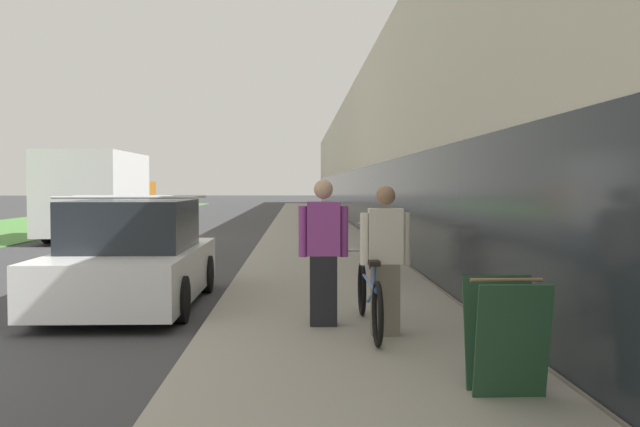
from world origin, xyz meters
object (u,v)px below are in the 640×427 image
bike_rack_hoop (389,253)px  moving_truck (100,196)px  parked_sedan_curbside (133,259)px  sandwich_board_sign (506,336)px  person_bystander (323,252)px  tandem_bicycle (369,297)px  person_rider (385,260)px  cruiser_bike_nearest (374,252)px

bike_rack_hoop → moving_truck: size_ratio=0.13×
bike_rack_hoop → parked_sedan_curbside: 3.99m
parked_sedan_curbside → sandwich_board_sign: bearing=-50.8°
person_bystander → moving_truck: 16.34m
person_bystander → tandem_bicycle: bearing=-26.1°
person_rider → sandwich_board_sign: 2.30m
parked_sedan_curbside → moving_truck: bearing=107.4°
cruiser_bike_nearest → parked_sedan_curbside: size_ratio=0.41×
person_rider → person_bystander: 0.84m
sandwich_board_sign → moving_truck: (-7.97, 17.63, 0.81)m
cruiser_bike_nearest → sandwich_board_sign: cruiser_bike_nearest is taller
person_rider → parked_sedan_curbside: (-3.31, 2.71, -0.26)m
person_bystander → sandwich_board_sign: bearing=-64.2°
moving_truck → person_bystander: bearing=-66.0°
person_rider → cruiser_bike_nearest: bearing=85.2°
person_rider → cruiser_bike_nearest: person_rider is taller
bike_rack_hoop → cruiser_bike_nearest: 1.56m
bike_rack_hoop → parked_sedan_curbside: (-3.84, -1.08, 0.03)m
bike_rack_hoop → sandwich_board_sign: bearing=-88.7°
person_bystander → bike_rack_hoop: bearing=70.1°
tandem_bicycle → moving_truck: bearing=115.3°
bike_rack_hoop → person_bystander: bearing=-109.9°
bike_rack_hoop → sandwich_board_sign: size_ratio=0.94×
sandwich_board_sign → moving_truck: moving_truck is taller
person_rider → bike_rack_hoop: size_ratio=1.90×
person_rider → sandwich_board_sign: (0.67, -2.17, -0.35)m
bike_rack_hoop → moving_truck: (-7.83, 11.68, 0.74)m
cruiser_bike_nearest → bike_rack_hoop: bearing=-86.9°
tandem_bicycle → sandwich_board_sign: (0.81, -2.47, 0.09)m
bike_rack_hoop → cruiser_bike_nearest: cruiser_bike_nearest is taller
tandem_bicycle → person_rider: bearing=-64.3°
tandem_bicycle → moving_truck: (-7.16, 15.16, 0.90)m
person_bystander → parked_sedan_curbside: person_bystander is taller
person_rider → cruiser_bike_nearest: (0.45, 5.34, -0.42)m
tandem_bicycle → parked_sedan_curbside: (-3.17, 2.41, 0.19)m
sandwich_board_sign → person_bystander: bearing=115.8°
person_bystander → parked_sedan_curbside: (-2.67, 2.16, -0.29)m
person_bystander → parked_sedan_curbside: bearing=140.9°
person_rider → sandwich_board_sign: bearing=-72.9°
tandem_bicycle → cruiser_bike_nearest: 5.07m
person_rider → moving_truck: bearing=115.3°
moving_truck → parked_sedan_curbside: bearing=-72.6°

